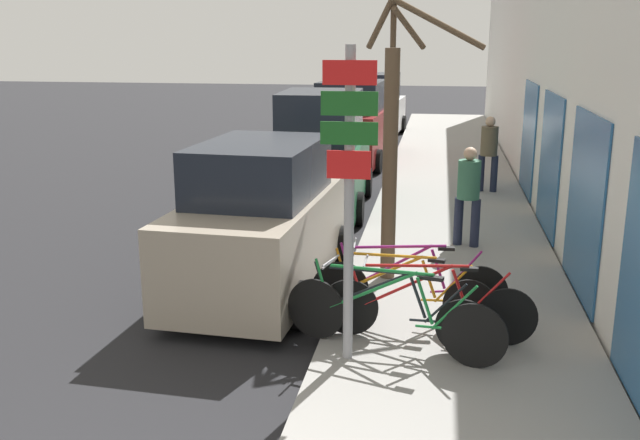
# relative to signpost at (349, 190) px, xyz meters

# --- Properties ---
(ground_plane) EXTENTS (80.00, 80.00, 0.00)m
(ground_plane) POSITION_rel_signpost_xyz_m (-1.38, 6.86, -2.03)
(ground_plane) COLOR black
(sidewalk_curb) EXTENTS (3.20, 32.00, 0.15)m
(sidewalk_curb) POSITION_rel_signpost_xyz_m (1.22, 9.66, -1.95)
(sidewalk_curb) COLOR gray
(sidewalk_curb) RESTS_ON ground
(building_facade) EXTENTS (0.23, 32.00, 6.50)m
(building_facade) POSITION_rel_signpost_xyz_m (2.97, 9.57, 1.19)
(building_facade) COLOR silver
(building_facade) RESTS_ON ground
(signpost) EXTENTS (0.59, 0.13, 3.34)m
(signpost) POSITION_rel_signpost_xyz_m (0.00, 0.00, 0.00)
(signpost) COLOR #939399
(signpost) RESTS_ON sidewalk_curb
(bicycle_0) EXTENTS (2.48, 0.76, 0.99)m
(bicycle_0) POSITION_rel_signpost_xyz_m (0.46, 0.23, -1.46)
(bicycle_0) COLOR black
(bicycle_0) RESTS_ON sidewalk_curb
(bicycle_1) EXTENTS (2.37, 0.64, 0.90)m
(bicycle_1) POSITION_rel_signpost_xyz_m (0.39, 0.45, -1.49)
(bicycle_1) COLOR black
(bicycle_1) RESTS_ON sidewalk_curb
(bicycle_2) EXTENTS (2.48, 0.44, 0.94)m
(bicycle_2) POSITION_rel_signpost_xyz_m (0.84, 0.62, -1.48)
(bicycle_2) COLOR black
(bicycle_2) RESTS_ON sidewalk_curb
(bicycle_3) EXTENTS (2.28, 0.54, 0.89)m
(bicycle_3) POSITION_rel_signpost_xyz_m (0.52, 1.10, -1.50)
(bicycle_3) COLOR black
(bicycle_3) RESTS_ON sidewalk_curb
(bicycle_4) EXTENTS (2.41, 0.44, 0.97)m
(bicycle_4) POSITION_rel_signpost_xyz_m (0.61, 1.26, -1.47)
(bicycle_4) COLOR black
(bicycle_4) RESTS_ON sidewalk_curb
(parked_car_0) EXTENTS (2.11, 4.48, 2.16)m
(parked_car_0) POSITION_rel_signpost_xyz_m (-1.53, 2.44, -1.04)
(parked_car_0) COLOR gray
(parked_car_0) RESTS_ON ground
(parked_car_1) EXTENTS (2.07, 4.22, 2.49)m
(parked_car_1) POSITION_rel_signpost_xyz_m (-1.52, 7.40, -0.92)
(parked_car_1) COLOR #144728
(parked_car_1) RESTS_ON ground
(parked_car_2) EXTENTS (2.31, 4.62, 2.36)m
(parked_car_2) POSITION_rel_signpost_xyz_m (-1.53, 13.09, -0.95)
(parked_car_2) COLOR maroon
(parked_car_2) RESTS_ON ground
(parked_car_3) EXTENTS (2.13, 4.22, 2.29)m
(parked_car_3) POSITION_rel_signpost_xyz_m (-1.42, 18.71, -1.00)
(parked_car_3) COLOR silver
(parked_car_3) RESTS_ON ground
(pedestrian_near) EXTENTS (0.43, 0.37, 1.67)m
(pedestrian_near) POSITION_rel_signpost_xyz_m (1.41, 4.62, -0.92)
(pedestrian_near) COLOR #1E2338
(pedestrian_near) RESTS_ON sidewalk_curb
(pedestrian_far) EXTENTS (0.44, 0.38, 1.69)m
(pedestrian_far) POSITION_rel_signpost_xyz_m (2.01, 9.11, -0.90)
(pedestrian_far) COLOR #1E2338
(pedestrian_far) RESTS_ON sidewalk_curb
(street_tree) EXTENTS (1.67, 0.71, 3.97)m
(street_tree) POSITION_rel_signpost_xyz_m (0.26, 2.81, 0.07)
(street_tree) COLOR brown
(street_tree) RESTS_ON sidewalk_curb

